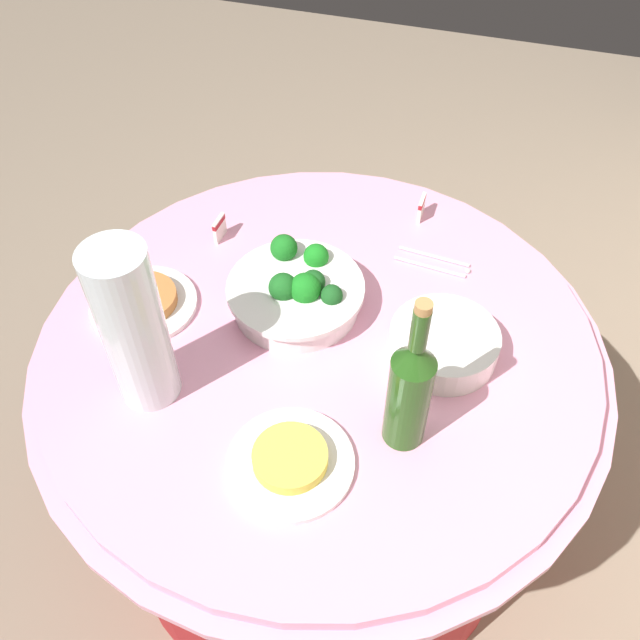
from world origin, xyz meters
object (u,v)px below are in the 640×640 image
Objects in this scene: label_placard_mid at (219,227)px; food_plate_fried_egg at (290,461)px; plate_stack at (444,343)px; broccoli_bowl at (297,292)px; label_placard_front at (421,207)px; decorative_fruit_vase at (135,335)px; serving_tongs at (435,262)px; food_plate_peanuts at (143,302)px; wine_bottle at (410,391)px.

food_plate_fried_egg is at bearing 33.91° from label_placard_mid.
label_placard_mid is (-0.19, -0.54, 0.00)m from plate_stack.
broccoli_bowl reaches higher than label_placard_front.
decorative_fruit_vase is 0.68m from serving_tongs.
label_placard_front is 0.47m from label_placard_mid.
label_placard_mid is (0.21, -0.42, 0.00)m from label_placard_front.
label_placard_front is at bearing -162.75° from plate_stack.
label_placard_front is 1.00× the size of label_placard_mid.
food_plate_peanuts is (0.06, -0.61, -0.02)m from plate_stack.
decorative_fruit_vase is (0.24, -0.50, 0.12)m from plate_stack.
label_placard_mid reaches higher than food_plate_fried_egg.
wine_bottle reaches higher than label_placard_mid.
wine_bottle reaches higher than broccoli_bowl.
food_plate_peanuts is at bearing -103.91° from wine_bottle.
wine_bottle is at bearing 94.97° from decorative_fruit_vase.
broccoli_bowl is 0.28m from label_placard_mid.
broccoli_bowl is 0.82× the size of decorative_fruit_vase.
broccoli_bowl reaches higher than food_plate_peanuts.
wine_bottle is at bearing 124.81° from food_plate_fried_egg.
serving_tongs is 0.49m from label_placard_mid.
food_plate_peanuts is at bearing -61.10° from serving_tongs.
decorative_fruit_vase is 2.03× the size of serving_tongs.
label_placard_front is at bearing 173.62° from food_plate_fried_egg.
serving_tongs is 0.16m from label_placard_front.
food_plate_peanuts is at bearing -47.18° from label_placard_front.
plate_stack is at bearing 95.41° from food_plate_peanuts.
food_plate_peanuts is 4.00× the size of label_placard_mid.
decorative_fruit_vase is at bearing -34.44° from broccoli_bowl.
label_placard_front is (-0.15, -0.06, 0.03)m from serving_tongs.
serving_tongs is 0.63m from food_plate_peanuts.
decorative_fruit_vase is 1.55× the size of food_plate_peanuts.
broccoli_bowl is 0.32m from food_plate_peanuts.
decorative_fruit_vase is at bearing 30.82° from food_plate_peanuts.
decorative_fruit_vase reaches higher than broccoli_bowl.
plate_stack is at bearing 70.88° from label_placard_mid.
wine_bottle is 6.11× the size of label_placard_front.
label_placard_mid is (-0.51, -0.34, 0.02)m from food_plate_fried_egg.
broccoli_bowl reaches higher than label_placard_mid.
food_plate_fried_egg is 0.49m from food_plate_peanuts.
food_plate_peanuts is at bearing -84.59° from plate_stack.
serving_tongs is at bearing 23.15° from label_placard_front.
wine_bottle is at bearing 8.53° from label_placard_front.
plate_stack is 0.62× the size of wine_bottle.
decorative_fruit_vase is at bearing -104.41° from food_plate_fried_egg.
food_plate_peanuts is (-0.26, -0.41, 0.00)m from food_plate_fried_egg.
plate_stack is 3.82× the size of label_placard_mid.
food_plate_fried_egg is at bearing 57.47° from food_plate_peanuts.
wine_bottle is at bearing -9.40° from plate_stack.
label_placard_mid is at bearing -109.12° from plate_stack.
food_plate_fried_egg is at bearing -6.38° from label_placard_front.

